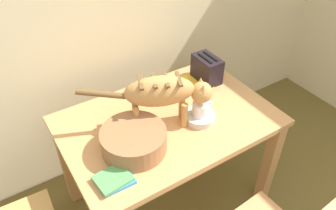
# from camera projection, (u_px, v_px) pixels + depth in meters

# --- Properties ---
(dining_table) EXTENTS (1.21, 0.80, 0.74)m
(dining_table) POSITION_uv_depth(u_px,v_px,m) (168.00, 131.00, 1.95)
(dining_table) COLOR tan
(dining_table) RESTS_ON ground_plane
(cat) EXTENTS (0.66, 0.33, 0.31)m
(cat) POSITION_uv_depth(u_px,v_px,m) (165.00, 93.00, 1.72)
(cat) COLOR #C38849
(cat) RESTS_ON dining_table
(saucer_bowl) EXTENTS (0.18, 0.18, 0.04)m
(saucer_bowl) POSITION_uv_depth(u_px,v_px,m) (200.00, 117.00, 1.87)
(saucer_bowl) COLOR beige
(saucer_bowl) RESTS_ON dining_table
(coffee_mug) EXTENTS (0.13, 0.09, 0.08)m
(coffee_mug) POSITION_uv_depth(u_px,v_px,m) (201.00, 109.00, 1.83)
(coffee_mug) COLOR white
(coffee_mug) RESTS_ON saucer_bowl
(magazine) EXTENTS (0.29, 0.24, 0.01)m
(magazine) POSITION_uv_depth(u_px,v_px,m) (190.00, 84.00, 2.15)
(magazine) COLOR yellow
(magazine) RESTS_ON dining_table
(book_stack) EXTENTS (0.17, 0.15, 0.03)m
(book_stack) POSITION_uv_depth(u_px,v_px,m) (114.00, 179.00, 1.53)
(book_stack) COLOR #3588C6
(book_stack) RESTS_ON dining_table
(wicker_basket) EXTENTS (0.34, 0.34, 0.12)m
(wicker_basket) POSITION_uv_depth(u_px,v_px,m) (134.00, 140.00, 1.67)
(wicker_basket) COLOR #97643E
(wicker_basket) RESTS_ON dining_table
(toaster) EXTENTS (0.12, 0.20, 0.18)m
(toaster) POSITION_uv_depth(u_px,v_px,m) (207.00, 69.00, 2.14)
(toaster) COLOR black
(toaster) RESTS_ON dining_table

